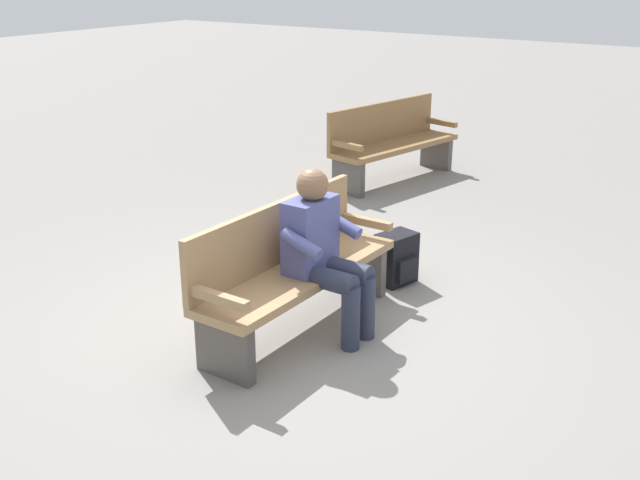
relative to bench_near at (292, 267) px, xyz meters
name	(u,v)px	position (x,y,z in m)	size (l,w,h in m)	color
ground_plane	(300,328)	(0.00, 0.07, -0.46)	(40.00, 40.00, 0.00)	gray
bench_near	(292,267)	(0.00, 0.00, 0.00)	(1.81, 0.50, 0.90)	#9E7A51
person_seated	(324,249)	(-0.05, 0.23, 0.17)	(0.57, 0.58, 1.18)	#474C84
backpack	(397,259)	(-1.11, 0.24, -0.25)	(0.36, 0.32, 0.42)	black
bench_far	(391,141)	(-3.76, -1.28, 0.00)	(1.86, 0.83, 0.90)	olive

